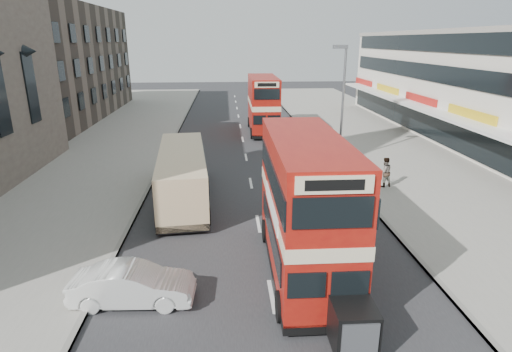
# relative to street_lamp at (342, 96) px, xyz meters

# --- Properties ---
(ground) EXTENTS (160.00, 160.00, 0.00)m
(ground) POSITION_rel_street_lamp_xyz_m (-6.52, -18.00, -4.78)
(ground) COLOR #28282B
(ground) RESTS_ON ground
(road_surface) EXTENTS (12.00, 90.00, 0.01)m
(road_surface) POSITION_rel_street_lamp_xyz_m (-6.52, 2.00, -4.78)
(road_surface) COLOR #28282B
(road_surface) RESTS_ON ground
(pavement_right) EXTENTS (12.00, 90.00, 0.15)m
(pavement_right) POSITION_rel_street_lamp_xyz_m (5.48, 2.00, -4.71)
(pavement_right) COLOR gray
(pavement_right) RESTS_ON ground
(pavement_left) EXTENTS (12.00, 90.00, 0.15)m
(pavement_left) POSITION_rel_street_lamp_xyz_m (-18.52, 2.00, -4.71)
(pavement_left) COLOR gray
(pavement_left) RESTS_ON ground
(kerb_left) EXTENTS (0.20, 90.00, 0.16)m
(kerb_left) POSITION_rel_street_lamp_xyz_m (-12.62, 2.00, -4.71)
(kerb_left) COLOR gray
(kerb_left) RESTS_ON ground
(kerb_right) EXTENTS (0.20, 90.00, 0.16)m
(kerb_right) POSITION_rel_street_lamp_xyz_m (-0.42, 2.00, -4.71)
(kerb_right) COLOR gray
(kerb_right) RESTS_ON ground
(brick_terrace) EXTENTS (14.00, 28.00, 12.00)m
(brick_terrace) POSITION_rel_street_lamp_xyz_m (-28.52, 20.00, 1.22)
(brick_terrace) COLOR #66594C
(brick_terrace) RESTS_ON ground
(commercial_row) EXTENTS (9.90, 46.20, 9.30)m
(commercial_row) POSITION_rel_street_lamp_xyz_m (13.42, 4.00, -0.09)
(commercial_row) COLOR beige
(commercial_row) RESTS_ON ground
(street_lamp) EXTENTS (1.00, 0.20, 8.12)m
(street_lamp) POSITION_rel_street_lamp_xyz_m (0.00, 0.00, 0.00)
(street_lamp) COLOR slate
(street_lamp) RESTS_ON ground
(bus_main) EXTENTS (2.58, 9.15, 5.03)m
(bus_main) POSITION_rel_street_lamp_xyz_m (-5.15, -14.40, -2.14)
(bus_main) COLOR black
(bus_main) RESTS_ON ground
(bus_second) EXTENTS (2.59, 9.16, 5.03)m
(bus_second) POSITION_rel_street_lamp_xyz_m (-4.43, 11.05, -2.14)
(bus_second) COLOR black
(bus_second) RESTS_ON ground
(coach) EXTENTS (3.24, 9.73, 2.53)m
(coach) POSITION_rel_street_lamp_xyz_m (-10.41, -6.43, -3.29)
(coach) COLOR black
(coach) RESTS_ON ground
(car_left_front) EXTENTS (4.12, 1.62, 1.34)m
(car_left_front) POSITION_rel_street_lamp_xyz_m (-11.18, -16.00, -4.12)
(car_left_front) COLOR silver
(car_left_front) RESTS_ON ground
(car_right_a) EXTENTS (4.30, 2.21, 1.19)m
(car_right_a) POSITION_rel_street_lamp_xyz_m (-1.74, -3.28, -4.19)
(car_right_a) COLOR #A22710
(car_right_a) RESTS_ON ground
(car_right_b) EXTENTS (4.10, 2.26, 1.09)m
(car_right_b) POSITION_rel_street_lamp_xyz_m (-1.33, 2.11, -4.24)
(car_right_b) COLOR orange
(car_right_b) RESTS_ON ground
(pedestrian_near) EXTENTS (0.74, 0.58, 1.79)m
(pedestrian_near) POSITION_rel_street_lamp_xyz_m (1.28, -5.57, -3.74)
(pedestrian_near) COLOR gray
(pedestrian_near) RESTS_ON pavement_right
(cyclist) EXTENTS (0.56, 1.52, 1.87)m
(cyclist) POSITION_rel_street_lamp_xyz_m (-2.06, 3.21, -4.16)
(cyclist) COLOR gray
(cyclist) RESTS_ON ground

